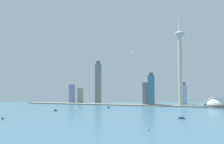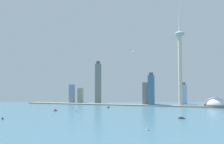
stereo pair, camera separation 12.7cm
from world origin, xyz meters
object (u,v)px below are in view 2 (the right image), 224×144
Objects in this scene: skyscraper_2 at (184,94)px; boat_0 at (147,129)px; skyscraper_0 at (98,83)px; stadium_dome at (217,105)px; boat_1 at (182,118)px; boat_4 at (109,107)px; boat_5 at (3,119)px; skyscraper_6 at (145,94)px; skyscraper_3 at (72,94)px; skyscraper_4 at (151,90)px; skyscraper_1 at (153,96)px; boat_2 at (76,111)px; skyscraper_5 at (80,95)px; observation_tower at (180,55)px; airplane at (132,51)px; boat_3 at (55,110)px.

boat_0 is (-83.96, -551.84, -37.29)m from skyscraper_2.
skyscraper_0 is at bearing -145.44° from boat_0.
boat_1 is at bearing -112.37° from stadium_dome.
boat_5 is at bearing -34.51° from boat_4.
skyscraper_6 reaches higher than boat_0.
skyscraper_3 is 529.88m from boat_1.
skyscraper_4 is at bearing 67.12° from boat_5.
skyscraper_2 is (334.85, 40.25, -42.73)m from skyscraper_0.
skyscraper_1 is 9.46× the size of boat_2.
boat_0 is at bearing -63.88° from skyscraper_0.
skyscraper_5 is 609.01m from boat_0.
observation_tower reaches higher than skyscraper_1.
skyscraper_0 is 208.07m from boat_4.
airplane is at bearing -140.20° from skyscraper_2.
skyscraper_6 is at bearing 110.77° from airplane.
stadium_dome is 1.04× the size of skyscraper_3.
skyscraper_0 is (-435.47, 59.91, 73.24)m from stadium_dome.
boat_3 is 176.57m from boat_4.
skyscraper_0 is 307.87m from boat_3.
boat_2 reaches higher than boat_4.
airplane reaches higher than boat_1.
stadium_dome is 7.12× the size of boat_0.
observation_tower is at bearing -99.47° from skyscraper_2.
skyscraper_2 is at bearing 80.53° from observation_tower.
skyscraper_1 is 1.08× the size of skyscraper_2.
skyscraper_1 is 295.13m from skyscraper_5.
boat_4 is at bearing -159.53° from boat_3.
skyscraper_4 is 354.21m from boat_3.
skyscraper_1 reaches higher than skyscraper_2.
boat_2 is 194.05m from boat_5.
boat_3 reaches higher than boat_2.
observation_tower reaches higher than skyscraper_0.
skyscraper_1 is at bearing -167.96° from boat_0.
skyscraper_3 is at bearing -163.31° from boat_2.
boat_2 is at bearing -138.36° from observation_tower.
skyscraper_2 is 275.83m from airplane.
boat_4 is (123.95, 125.75, -0.16)m from boat_3.
boat_0 is at bearing -83.22° from skyscraper_6.
stadium_dome is 0.94× the size of skyscraper_6.
stadium_dome is 222.23m from skyscraper_4.
skyscraper_3 is at bearing -135.32° from boat_0.
skyscraper_6 is at bearing 70.73° from boat_5.
airplane reaches higher than skyscraper_1.
boat_4 is 0.65× the size of airplane.
skyscraper_0 reaches higher than skyscraper_2.
skyscraper_1 is 1.08× the size of skyscraper_6.
skyscraper_3 is 4.76× the size of boat_1.
observation_tower reaches higher than boat_3.
skyscraper_5 is 467.92m from boat_5.
skyscraper_1 is at bearing 8.16° from skyscraper_3.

